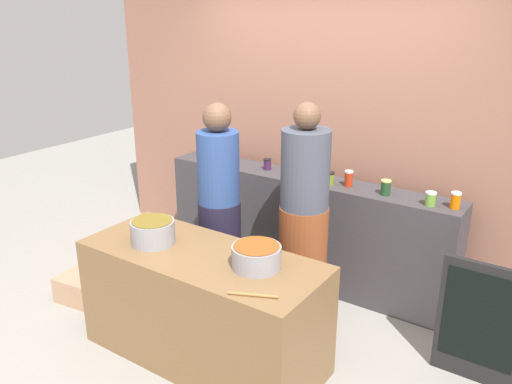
{
  "coord_description": "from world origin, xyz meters",
  "views": [
    {
      "loc": [
        2.07,
        -2.7,
        2.36
      ],
      "look_at": [
        0.0,
        0.35,
        1.05
      ],
      "focal_mm": 36.87,
      "sensor_mm": 36.0,
      "label": 1
    }
  ],
  "objects": [
    {
      "name": "preserve_jar_4",
      "position": [
        0.26,
        1.05,
        1.02
      ],
      "size": [
        0.08,
        0.08,
        0.11
      ],
      "color": "olive",
      "rests_on": "display_shelf"
    },
    {
      "name": "ground",
      "position": [
        0.0,
        0.0,
        0.0
      ],
      "size": [
        12.0,
        12.0,
        0.0
      ],
      "primitive_type": "plane",
      "color": "gray"
    },
    {
      "name": "cooking_pot_left",
      "position": [
        -0.38,
        -0.36,
        0.89
      ],
      "size": [
        0.3,
        0.3,
        0.17
      ],
      "color": "gray",
      "rests_on": "prep_table"
    },
    {
      "name": "preserve_jar_3",
      "position": [
        0.05,
        1.15,
        1.02
      ],
      "size": [
        0.08,
        0.08,
        0.11
      ],
      "color": "orange",
      "rests_on": "display_shelf"
    },
    {
      "name": "display_shelf",
      "position": [
        0.0,
        1.1,
        0.48
      ],
      "size": [
        2.7,
        0.36,
        0.96
      ],
      "primitive_type": "cube",
      "color": "#3A373B",
      "rests_on": "ground"
    },
    {
      "name": "preserve_jar_5",
      "position": [
        0.41,
        1.09,
        1.03
      ],
      "size": [
        0.07,
        0.07,
        0.13
      ],
      "color": "#B52E14",
      "rests_on": "display_shelf"
    },
    {
      "name": "prep_table",
      "position": [
        0.0,
        -0.3,
        0.4
      ],
      "size": [
        1.7,
        0.7,
        0.8
      ],
      "primitive_type": "cube",
      "color": "brown",
      "rests_on": "ground"
    },
    {
      "name": "preserve_jar_7",
      "position": [
        1.1,
        1.03,
        1.02
      ],
      "size": [
        0.08,
        0.08,
        0.11
      ],
      "color": "#639734",
      "rests_on": "display_shelf"
    },
    {
      "name": "chalkboard_sign",
      "position": [
        1.64,
        0.51,
        0.43
      ],
      "size": [
        0.54,
        0.05,
        0.85
      ],
      "color": "black",
      "rests_on": "ground"
    },
    {
      "name": "preserve_jar_1",
      "position": [
        -0.73,
        1.03,
        1.04
      ],
      "size": [
        0.07,
        0.07,
        0.14
      ],
      "color": "#512153",
      "rests_on": "display_shelf"
    },
    {
      "name": "preserve_jar_2",
      "position": [
        -0.39,
        1.11,
        1.01
      ],
      "size": [
        0.07,
        0.07,
        0.1
      ],
      "color": "#3F1C43",
      "rests_on": "display_shelf"
    },
    {
      "name": "storefront_wall",
      "position": [
        0.0,
        1.45,
        1.5
      ],
      "size": [
        4.8,
        0.12,
        3.0
      ],
      "primitive_type": "cube",
      "color": "#9A6651",
      "rests_on": "ground"
    },
    {
      "name": "bread_crate",
      "position": [
        -1.34,
        -0.27,
        0.11
      ],
      "size": [
        0.43,
        0.39,
        0.22
      ],
      "primitive_type": "cube",
      "rotation": [
        0.0,
        0.0,
        0.12
      ],
      "color": "tan",
      "rests_on": "ground"
    },
    {
      "name": "preserve_jar_6",
      "position": [
        0.74,
        1.07,
        1.02
      ],
      "size": [
        0.08,
        0.08,
        0.12
      ],
      "color": "#1F4220",
      "rests_on": "display_shelf"
    },
    {
      "name": "cooking_pot_center",
      "position": [
        0.41,
        -0.25,
        0.88
      ],
      "size": [
        0.31,
        0.31,
        0.15
      ],
      "color": "gray",
      "rests_on": "prep_table"
    },
    {
      "name": "cook_with_tongs",
      "position": [
        -0.33,
        0.32,
        0.77
      ],
      "size": [
        0.34,
        0.34,
        1.69
      ],
      "color": "#1E1A2F",
      "rests_on": "ground"
    },
    {
      "name": "wooden_spoon",
      "position": [
        0.59,
        -0.55,
        0.81
      ],
      "size": [
        0.27,
        0.14,
        0.02
      ],
      "primitive_type": "cylinder",
      "rotation": [
        1.57,
        0.0,
        2.0
      ],
      "color": "#9E703D",
      "rests_on": "prep_table"
    },
    {
      "name": "preserve_jar_8",
      "position": [
        1.26,
        1.07,
        1.03
      ],
      "size": [
        0.07,
        0.07,
        0.12
      ],
      "color": "#E36305",
      "rests_on": "display_shelf"
    },
    {
      "name": "cook_in_cap",
      "position": [
        0.33,
        0.5,
        0.79
      ],
      "size": [
        0.37,
        0.37,
        1.73
      ],
      "color": "brown",
      "rests_on": "ground"
    },
    {
      "name": "preserve_jar_0",
      "position": [
        -0.96,
        1.08,
        1.02
      ],
      "size": [
        0.07,
        0.07,
        0.11
      ],
      "color": "#335622",
      "rests_on": "display_shelf"
    }
  ]
}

